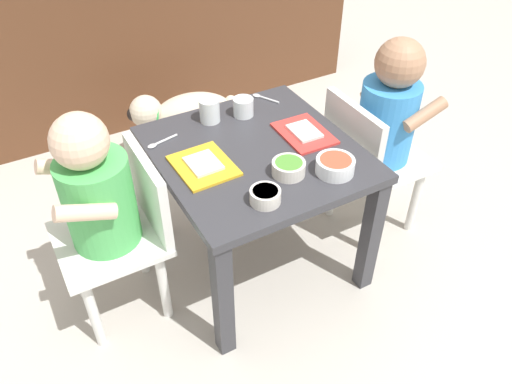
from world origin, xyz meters
TOP-DOWN VIEW (x-y plane):
  - ground_plane at (0.00, 0.00)m, footprint 7.00×7.00m
  - kitchen_cabinet_back at (0.00, 1.12)m, footprint 2.06×0.31m
  - dining_table at (0.00, 0.00)m, footprint 0.54×0.57m
  - seated_child_left at (-0.43, 0.03)m, footprint 0.28×0.28m
  - seated_child_right at (0.43, -0.04)m, footprint 0.28×0.28m
  - dog at (0.04, 0.65)m, footprint 0.43×0.24m
  - food_tray_left at (-0.16, -0.00)m, footprint 0.15×0.18m
  - food_tray_right at (0.16, -0.00)m, footprint 0.14×0.18m
  - water_cup_left at (0.06, 0.18)m, footprint 0.06×0.06m
  - water_cup_right at (-0.05, 0.20)m, footprint 0.06×0.06m
  - veggie_bowl_far at (-0.09, -0.20)m, footprint 0.08×0.08m
  - veggie_bowl_near at (0.13, -0.19)m, footprint 0.10×0.10m
  - cereal_bowl_right_side at (0.02, -0.14)m, footprint 0.09×0.09m
  - spoon_by_left_tray at (0.16, 0.24)m, footprint 0.06×0.09m
  - spoon_by_right_tray at (-0.22, 0.16)m, footprint 0.10×0.04m

SIDE VIEW (x-z plane):
  - ground_plane at x=0.00m, z-range 0.00..0.00m
  - dog at x=0.04m, z-range 0.04..0.34m
  - dining_table at x=0.00m, z-range 0.14..0.58m
  - seated_child_left at x=-0.43m, z-range 0.08..0.75m
  - seated_child_right at x=0.43m, z-range 0.09..0.77m
  - spoon_by_left_tray at x=0.16m, z-range 0.44..0.44m
  - spoon_by_right_tray at x=-0.22m, z-range 0.44..0.44m
  - food_tray_left at x=-0.16m, z-range 0.43..0.45m
  - food_tray_right at x=0.16m, z-range 0.43..0.45m
  - veggie_bowl_far at x=-0.09m, z-range 0.44..0.47m
  - cereal_bowl_right_side at x=0.02m, z-range 0.44..0.48m
  - veggie_bowl_near at x=0.13m, z-range 0.44..0.48m
  - water_cup_left at x=0.06m, z-range 0.43..0.49m
  - water_cup_right at x=-0.05m, z-range 0.43..0.50m
  - kitchen_cabinet_back at x=0.00m, z-range 0.00..0.95m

